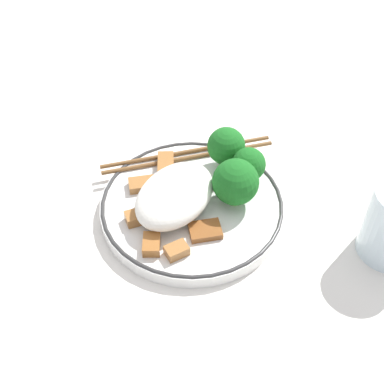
{
  "coord_description": "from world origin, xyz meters",
  "views": [
    {
      "loc": [
        0.38,
        0.25,
        0.52
      ],
      "look_at": [
        0.0,
        0.0,
        0.04
      ],
      "focal_mm": 50.0,
      "sensor_mm": 36.0,
      "label": 1
    }
  ],
  "objects_px": {
    "plate": "(192,207)",
    "chopsticks": "(188,155)",
    "broccoli_back_left": "(235,182)",
    "broccoli_back_right": "(229,148)",
    "broccoli_back_center": "(249,165)"
  },
  "relations": [
    {
      "from": "plate",
      "to": "broccoli_back_left",
      "type": "distance_m",
      "value": 0.07
    },
    {
      "from": "plate",
      "to": "chopsticks",
      "type": "relative_size",
      "value": 1.22
    },
    {
      "from": "plate",
      "to": "broccoli_back_right",
      "type": "height_order",
      "value": "broccoli_back_right"
    },
    {
      "from": "broccoli_back_center",
      "to": "plate",
      "type": "bearing_deg",
      "value": -29.27
    },
    {
      "from": "plate",
      "to": "broccoli_back_right",
      "type": "xyz_separation_m",
      "value": [
        -0.08,
        0.0,
        0.04
      ]
    },
    {
      "from": "broccoli_back_left",
      "to": "broccoli_back_center",
      "type": "height_order",
      "value": "broccoli_back_left"
    },
    {
      "from": "chopsticks",
      "to": "broccoli_back_left",
      "type": "bearing_deg",
      "value": 68.9
    },
    {
      "from": "broccoli_back_right",
      "to": "chopsticks",
      "type": "height_order",
      "value": "broccoli_back_right"
    },
    {
      "from": "broccoli_back_right",
      "to": "broccoli_back_center",
      "type": "bearing_deg",
      "value": 74.34
    },
    {
      "from": "broccoli_back_center",
      "to": "broccoli_back_left",
      "type": "bearing_deg",
      "value": 4.83
    },
    {
      "from": "broccoli_back_left",
      "to": "chopsticks",
      "type": "height_order",
      "value": "broccoli_back_left"
    },
    {
      "from": "broccoli_back_left",
      "to": "broccoli_back_right",
      "type": "distance_m",
      "value": 0.06
    },
    {
      "from": "chopsticks",
      "to": "broccoli_back_right",
      "type": "bearing_deg",
      "value": 101.66
    },
    {
      "from": "broccoli_back_left",
      "to": "broccoli_back_right",
      "type": "height_order",
      "value": "broccoli_back_left"
    },
    {
      "from": "chopsticks",
      "to": "plate",
      "type": "bearing_deg",
      "value": 37.72
    }
  ]
}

